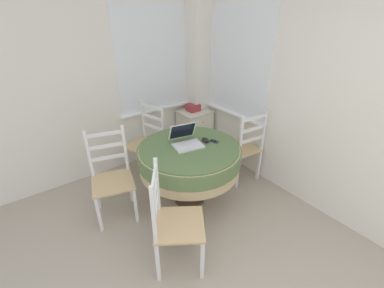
{
  "coord_description": "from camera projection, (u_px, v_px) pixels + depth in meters",
  "views": [
    {
      "loc": [
        -0.55,
        -0.33,
        2.13
      ],
      "look_at": [
        1.08,
        1.86,
        0.68
      ],
      "focal_mm": 24.0,
      "sensor_mm": 36.0,
      "label": 1
    }
  ],
  "objects": [
    {
      "name": "dining_chair_near_back_window",
      "position": [
        147.0,
        142.0,
        3.56
      ],
      "size": [
        0.53,
        0.53,
        1.02
      ],
      "color": "tan",
      "rests_on": "ground_plane"
    },
    {
      "name": "round_dining_table",
      "position": [
        189.0,
        157.0,
        2.93
      ],
      "size": [
        1.17,
        1.17,
        0.76
      ],
      "color": "#4C3D2D",
      "rests_on": "ground_plane"
    },
    {
      "name": "cell_phone",
      "position": [
        214.0,
        141.0,
        2.97
      ],
      "size": [
        0.08,
        0.12,
        0.01
      ],
      "color": "#2D2D33",
      "rests_on": "round_dining_table"
    },
    {
      "name": "dining_chair_camera_near",
      "position": [
        174.0,
        223.0,
        2.23
      ],
      "size": [
        0.6,
        0.6,
        1.02
      ],
      "color": "tan",
      "rests_on": "ground_plane"
    },
    {
      "name": "corner_cabinet",
      "position": [
        195.0,
        130.0,
        4.24
      ],
      "size": [
        0.49,
        0.44,
        0.69
      ],
      "color": "silver",
      "rests_on": "ground_plane"
    },
    {
      "name": "dining_chair_near_right_window",
      "position": [
        243.0,
        148.0,
        3.42
      ],
      "size": [
        0.47,
        0.47,
        1.02
      ],
      "color": "tan",
      "rests_on": "ground_plane"
    },
    {
      "name": "laptop",
      "position": [
        186.0,
        140.0,
        2.89
      ],
      "size": [
        0.38,
        0.38,
        0.23
      ],
      "color": "silver",
      "rests_on": "round_dining_table"
    },
    {
      "name": "corner_room_shell",
      "position": [
        199.0,
        94.0,
        2.89
      ],
      "size": [
        4.32,
        4.85,
        2.55
      ],
      "color": "white",
      "rests_on": "ground_plane"
    },
    {
      "name": "storage_box",
      "position": [
        193.0,
        107.0,
        4.06
      ],
      "size": [
        0.19,
        0.18,
        0.11
      ],
      "color": "#9E3338",
      "rests_on": "corner_cabinet"
    },
    {
      "name": "dining_chair_left_flank",
      "position": [
        112.0,
        178.0,
        2.81
      ],
      "size": [
        0.53,
        0.53,
        1.02
      ],
      "color": "tan",
      "rests_on": "ground_plane"
    },
    {
      "name": "computer_mouse",
      "position": [
        205.0,
        140.0,
        2.95
      ],
      "size": [
        0.07,
        0.1,
        0.05
      ],
      "color": "black",
      "rests_on": "round_dining_table"
    }
  ]
}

